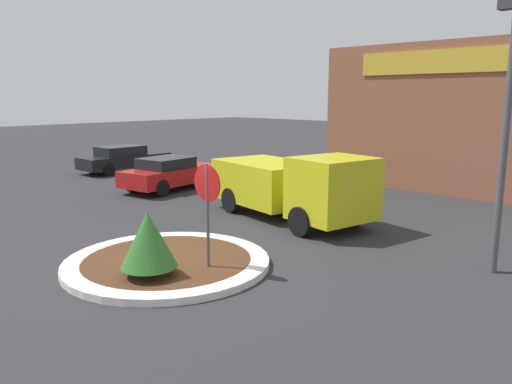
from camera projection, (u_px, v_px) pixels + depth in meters
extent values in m
plane|color=#2D2D30|center=(168.00, 265.00, 11.62)|extent=(120.00, 120.00, 0.00)
cylinder|color=silver|center=(167.00, 262.00, 11.60)|extent=(4.75, 4.75, 0.16)
cylinder|color=#4C2D19|center=(167.00, 262.00, 11.60)|extent=(3.90, 3.90, 0.16)
cylinder|color=#4C4C51|center=(208.00, 219.00, 10.88)|extent=(0.07, 0.07, 2.47)
cylinder|color=#B71414|center=(207.00, 183.00, 10.73)|extent=(0.82, 0.03, 0.82)
cylinder|color=brown|center=(150.00, 271.00, 10.49)|extent=(0.08, 0.08, 0.20)
cone|color=#2D6B28|center=(148.00, 239.00, 10.36)|extent=(1.19, 1.19, 1.18)
cube|color=gold|center=(333.00, 189.00, 14.28)|extent=(2.23, 2.47, 1.79)
cube|color=gold|center=(267.00, 181.00, 16.82)|extent=(3.84, 2.89, 1.35)
cube|color=black|center=(350.00, 181.00, 13.70)|extent=(0.40, 1.91, 0.63)
cylinder|color=black|center=(353.00, 212.00, 15.18)|extent=(0.88, 0.40, 0.85)
cylinder|color=black|center=(301.00, 222.00, 13.98)|extent=(0.88, 0.40, 0.85)
cylinder|color=black|center=(280.00, 193.00, 18.05)|extent=(0.88, 0.40, 0.85)
cylinder|color=black|center=(231.00, 200.00, 16.85)|extent=(0.88, 0.40, 0.85)
cube|color=#93563D|center=(489.00, 117.00, 21.08)|extent=(12.32, 6.00, 6.01)
cube|color=gold|center=(465.00, 60.00, 18.51)|extent=(8.62, 0.08, 0.90)
cube|color=black|center=(125.00, 161.00, 26.08)|extent=(1.79, 4.75, 0.59)
cube|color=black|center=(121.00, 151.00, 25.81)|extent=(1.55, 2.29, 0.48)
cylinder|color=black|center=(140.00, 161.00, 27.71)|extent=(0.20, 0.65, 0.65)
cylinder|color=black|center=(157.00, 164.00, 26.66)|extent=(0.20, 0.65, 0.65)
cylinder|color=black|center=(92.00, 167.00, 25.60)|extent=(0.20, 0.65, 0.65)
cylinder|color=black|center=(108.00, 170.00, 24.55)|extent=(0.20, 0.65, 0.65)
cube|color=#B21919|center=(170.00, 175.00, 20.95)|extent=(2.39, 4.44, 0.66)
cube|color=black|center=(166.00, 163.00, 20.68)|extent=(1.88, 2.23, 0.44)
cylinder|color=black|center=(178.00, 176.00, 22.53)|extent=(0.29, 0.70, 0.68)
cylinder|color=black|center=(206.00, 179.00, 21.56)|extent=(0.29, 0.70, 0.68)
cylinder|color=black|center=(133.00, 184.00, 20.44)|extent=(0.29, 0.70, 0.68)
cylinder|color=black|center=(162.00, 188.00, 19.47)|extent=(0.29, 0.70, 0.68)
cylinder|color=#4C4C51|center=(504.00, 148.00, 10.65)|extent=(0.16, 0.16, 5.58)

